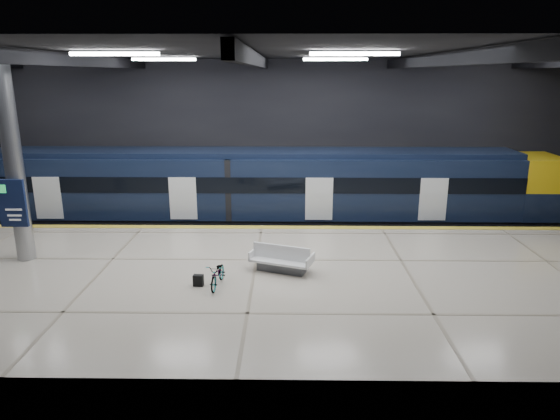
{
  "coord_description": "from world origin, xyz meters",
  "views": [
    {
      "loc": [
        1.05,
        -17.18,
        7.34
      ],
      "look_at": [
        0.78,
        1.5,
        2.2
      ],
      "focal_mm": 32.0,
      "sensor_mm": 36.0,
      "label": 1
    }
  ],
  "objects": [
    {
      "name": "rails",
      "position": [
        0.0,
        5.5,
        0.08
      ],
      "size": [
        30.0,
        1.52,
        0.16
      ],
      "color": "gray",
      "rests_on": "ground"
    },
    {
      "name": "bench",
      "position": [
        0.89,
        -2.01,
        1.41
      ],
      "size": [
        2.18,
        1.47,
        0.89
      ],
      "rotation": [
        0.0,
        0.0,
        -0.35
      ],
      "color": "#595B60",
      "rests_on": "platform"
    },
    {
      "name": "pannier_bag",
      "position": [
        -1.62,
        -3.22,
        1.28
      ],
      "size": [
        0.32,
        0.21,
        0.35
      ],
      "primitive_type": "cube",
      "rotation": [
        0.0,
        0.0,
        -0.11
      ],
      "color": "black",
      "rests_on": "platform"
    },
    {
      "name": "train",
      "position": [
        1.26,
        5.5,
        2.06
      ],
      "size": [
        29.4,
        2.84,
        3.79
      ],
      "color": "black",
      "rests_on": "ground"
    },
    {
      "name": "ground",
      "position": [
        0.0,
        0.0,
        0.0
      ],
      "size": [
        30.0,
        30.0,
        0.0
      ],
      "primitive_type": "plane",
      "color": "black",
      "rests_on": "ground"
    },
    {
      "name": "platform",
      "position": [
        0.0,
        -2.5,
        0.55
      ],
      "size": [
        30.0,
        11.0,
        1.1
      ],
      "primitive_type": "cube",
      "color": "beige",
      "rests_on": "ground"
    },
    {
      "name": "room_shell",
      "position": [
        -0.0,
        0.0,
        5.72
      ],
      "size": [
        30.1,
        16.1,
        8.05
      ],
      "color": "black",
      "rests_on": "ground"
    },
    {
      "name": "info_column",
      "position": [
        -8.0,
        -1.03,
        4.46
      ],
      "size": [
        0.9,
        0.78,
        6.9
      ],
      "color": "#9EA0A5",
      "rests_on": "platform"
    },
    {
      "name": "safety_strip",
      "position": [
        0.0,
        2.75,
        1.11
      ],
      "size": [
        30.0,
        0.4,
        0.01
      ],
      "primitive_type": "cube",
      "color": "gold",
      "rests_on": "platform"
    },
    {
      "name": "bicycle",
      "position": [
        -1.02,
        -3.22,
        1.48
      ],
      "size": [
        0.66,
        1.5,
        0.77
      ],
      "primitive_type": "imported",
      "rotation": [
        0.0,
        0.0,
        -0.11
      ],
      "color": "#99999E",
      "rests_on": "platform"
    }
  ]
}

